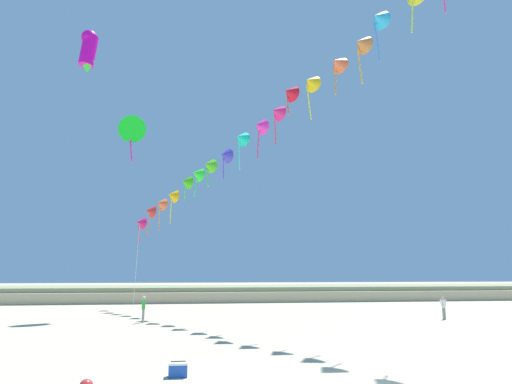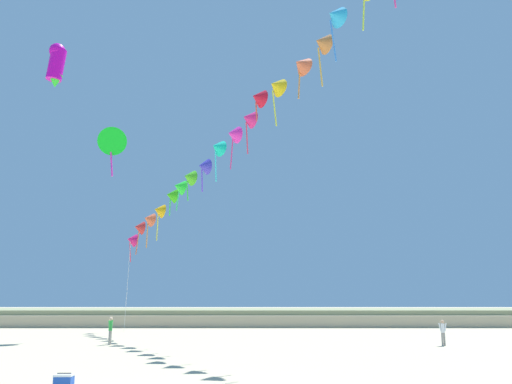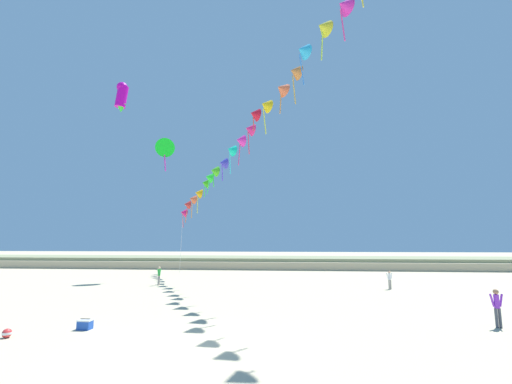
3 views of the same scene
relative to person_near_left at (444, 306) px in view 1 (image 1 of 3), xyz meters
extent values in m
cube|color=tan|center=(-12.17, 23.44, -0.32)|extent=(120.00, 12.06, 1.07)
cube|color=gray|center=(-12.17, 23.44, 0.36)|extent=(120.00, 10.25, 0.61)
cylinder|color=gray|center=(0.07, 0.01, -0.48)|extent=(0.11, 0.11, 0.74)
cylinder|color=gray|center=(-0.07, -0.01, -0.48)|extent=(0.11, 0.11, 0.74)
cylinder|color=white|center=(0.00, 0.00, 0.15)|extent=(0.20, 0.20, 0.53)
cylinder|color=white|center=(0.17, 0.03, 0.19)|extent=(0.19, 0.10, 0.50)
cylinder|color=white|center=(-0.17, -0.03, 0.19)|extent=(0.19, 0.10, 0.50)
sphere|color=tan|center=(0.00, 0.00, 0.52)|extent=(0.20, 0.20, 0.20)
cylinder|color=gray|center=(-19.69, 0.71, -0.45)|extent=(0.12, 0.12, 0.82)
cylinder|color=gray|center=(-19.71, 0.56, -0.45)|extent=(0.12, 0.12, 0.82)
cylinder|color=green|center=(-19.70, 0.63, 0.26)|extent=(0.22, 0.22, 0.58)
cylinder|color=green|center=(-19.67, 0.82, 0.30)|extent=(0.11, 0.20, 0.55)
cylinder|color=green|center=(-19.73, 0.45, 0.30)|extent=(0.11, 0.20, 0.55)
sphere|color=beige|center=(-19.70, 0.63, 0.66)|extent=(0.22, 0.22, 0.22)
cone|color=#D71C69|center=(-21.46, 12.71, 6.63)|extent=(1.35, 1.39, 1.19)
cylinder|color=#E53956|center=(-21.55, 12.83, 5.59)|extent=(0.16, 0.26, 1.64)
cone|color=red|center=(-20.51, 11.02, 7.47)|extent=(1.28, 1.37, 1.17)
cylinder|color=#E56539|center=(-20.60, 11.14, 6.26)|extent=(0.29, 0.16, 1.97)
cone|color=#E5623B|center=(-19.53, 9.90, 8.00)|extent=(1.39, 1.41, 1.21)
cylinder|color=orange|center=(-19.61, 10.02, 6.75)|extent=(0.12, 0.09, 2.07)
cone|color=#ECA911|center=(-18.51, 8.70, 8.51)|extent=(1.33, 1.39, 1.20)
cylinder|color=yellow|center=(-18.60, 8.82, 7.23)|extent=(0.13, 0.10, 2.12)
cone|color=#37C016|center=(-17.37, 7.36, 9.44)|extent=(1.24, 1.36, 1.17)
cylinder|color=#39E541|center=(-17.46, 7.48, 8.56)|extent=(0.11, 0.18, 1.32)
cone|color=#28EC33|center=(-16.54, 5.56, 9.75)|extent=(1.34, 1.40, 1.21)
cylinder|color=#39E56C|center=(-16.63, 5.68, 8.77)|extent=(0.23, 0.09, 1.52)
cone|color=#45C51E|center=(-15.68, 4.21, 10.17)|extent=(1.33, 1.36, 1.17)
cylinder|color=#39E53A|center=(-15.77, 4.33, 9.22)|extent=(0.20, 0.24, 1.46)
cone|color=#3E39BF|center=(-14.56, 3.13, 10.69)|extent=(1.23, 1.31, 1.11)
cylinder|color=#6939E5|center=(-14.65, 3.25, 9.70)|extent=(0.12, 0.22, 1.54)
cone|color=#11D2A8|center=(-13.54, 1.75, 11.64)|extent=(1.37, 1.38, 1.19)
cylinder|color=#39E1E5|center=(-13.63, 1.87, 10.39)|extent=(0.16, 0.10, 2.07)
cone|color=#EA2DAF|center=(-12.42, 0.11, 12.05)|extent=(1.22, 1.31, 1.11)
cylinder|color=#E53986|center=(-12.51, 0.23, 10.81)|extent=(0.21, 0.14, 2.04)
cone|color=#E62578|center=(-11.44, -0.98, 12.71)|extent=(1.30, 1.38, 1.19)
cylinder|color=#E5395A|center=(-11.53, -0.86, 11.50)|extent=(0.18, 0.26, 1.98)
cone|color=red|center=(-10.87, -2.35, 13.55)|extent=(1.28, 1.37, 1.17)
cylinder|color=#E54E39|center=(-10.96, -2.23, 12.72)|extent=(0.12, 0.17, 1.21)
cone|color=gold|center=(-9.84, -3.69, 13.73)|extent=(1.36, 1.40, 1.20)
cylinder|color=#DBE539|center=(-9.93, -3.57, 12.45)|extent=(0.28, 0.14, 2.13)
cone|color=#E4633C|center=(-8.54, -4.99, 14.45)|extent=(1.41, 1.44, 1.23)
cylinder|color=orange|center=(-8.62, -4.87, 13.36)|extent=(0.19, 0.23, 1.72)
cone|color=#C17035|center=(-7.53, -6.31, 15.08)|extent=(1.24, 1.35, 1.17)
cylinder|color=gold|center=(-7.62, -6.19, 13.78)|extent=(0.24, 0.14, 2.18)
cone|color=#25A5E2|center=(-7.02, -7.63, 15.91)|extent=(1.26, 1.33, 1.13)
cylinder|color=#3983E5|center=(-7.11, -7.51, 14.59)|extent=(0.33, 0.18, 2.18)
cylinder|color=#BAE539|center=(-5.87, -9.16, 15.28)|extent=(0.19, 0.21, 1.91)
cylinder|color=silver|center=(-21.62, 12.67, 2.99)|extent=(0.34, 0.31, 7.68)
cone|color=#0ACD1F|center=(-21.71, 6.22, 13.40)|extent=(2.43, 1.96, 2.23)
cone|color=#E52DB9|center=(-21.71, 6.22, 13.42)|extent=(1.35, 1.12, 1.25)
cylinder|color=#E52DB9|center=(-21.71, 6.22, 11.87)|extent=(0.40, 0.26, 2.43)
cylinder|color=#C10AA8|center=(-23.91, 0.13, 16.72)|extent=(1.48, 1.36, 2.19)
sphere|color=#C10AA8|center=(-23.91, 0.13, 17.66)|extent=(1.03, 1.03, 1.03)
cone|color=#2DE52E|center=(-23.91, 0.13, 15.56)|extent=(1.15, 1.15, 0.78)
sphere|color=black|center=(-23.91, 0.13, 17.95)|extent=(0.22, 0.22, 0.22)
cube|color=blue|center=(-17.14, -14.58, -0.68)|extent=(0.56, 0.40, 0.36)
cube|color=white|center=(-17.14, -14.58, -0.47)|extent=(0.58, 0.41, 0.06)
cylinder|color=black|center=(-17.14, -14.58, -0.41)|extent=(0.45, 0.03, 0.03)
camera|label=1|loc=(-16.82, -29.31, 2.29)|focal=32.00mm
camera|label=2|loc=(-10.98, -32.72, 2.06)|focal=38.00mm
camera|label=3|loc=(-8.10, -29.54, 2.97)|focal=24.00mm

